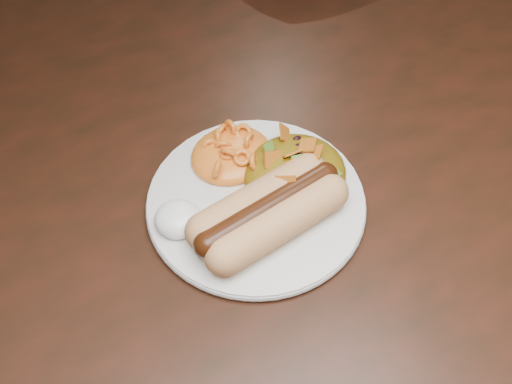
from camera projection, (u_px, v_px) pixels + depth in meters
floor at (194, 374)px, 1.24m from camera, size 4.00×4.00×0.00m
table at (148, 174)px, 0.72m from camera, size 1.60×0.90×0.75m
plate at (256, 202)px, 0.57m from camera, size 0.27×0.27×0.01m
hotdog at (269, 211)px, 0.53m from camera, size 0.13×0.07×0.04m
mac_and_cheese at (231, 147)px, 0.58m from camera, size 0.10×0.09×0.03m
sour_cream at (177, 216)px, 0.54m from camera, size 0.05×0.05×0.03m
taco_salad at (295, 166)px, 0.57m from camera, size 0.10×0.10×0.04m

